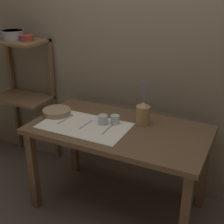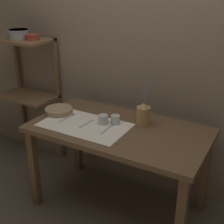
{
  "view_description": "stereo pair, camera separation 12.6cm",
  "coord_description": "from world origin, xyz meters",
  "views": [
    {
      "loc": [
        0.9,
        -1.95,
        1.8
      ],
      "look_at": [
        -0.06,
        0.0,
        0.87
      ],
      "focal_mm": 50.0,
      "sensor_mm": 36.0,
      "label": 1
    },
    {
      "loc": [
        1.01,
        -1.89,
        1.8
      ],
      "look_at": [
        -0.06,
        0.0,
        0.87
      ],
      "focal_mm": 50.0,
      "sensor_mm": 36.0,
      "label": 2
    }
  ],
  "objects": [
    {
      "name": "stone_wall_back",
      "position": [
        0.0,
        0.48,
        1.2
      ],
      "size": [
        7.0,
        0.06,
        2.4
      ],
      "color": "#7A6B56",
      "rests_on": "ground_plane"
    },
    {
      "name": "spoon_outer",
      "position": [
        -0.06,
        -0.02,
        0.75
      ],
      "size": [
        0.02,
        0.19,
        0.02
      ],
      "color": "#939399",
      "rests_on": "wooden_table"
    },
    {
      "name": "metal_pot_small",
      "position": [
        -1.04,
        0.26,
        1.31
      ],
      "size": [
        0.13,
        0.13,
        0.05
      ],
      "color": "#9E3828",
      "rests_on": "wooden_shelf_unit"
    },
    {
      "name": "pitcher_with_flowers",
      "position": [
        0.14,
        0.15,
        0.83
      ],
      "size": [
        0.11,
        0.11,
        0.39
      ],
      "color": "#A87F4C",
      "rests_on": "wooden_table"
    },
    {
      "name": "wooden_table",
      "position": [
        0.0,
        0.0,
        0.65
      ],
      "size": [
        1.37,
        0.74,
        0.75
      ],
      "color": "brown",
      "rests_on": "ground_plane"
    },
    {
      "name": "wooden_shelf_unit",
      "position": [
        -1.18,
        0.3,
        0.9
      ],
      "size": [
        0.56,
        0.35,
        1.28
      ],
      "color": "brown",
      "rests_on": "ground_plane"
    },
    {
      "name": "linen_cloth",
      "position": [
        -0.26,
        -0.08,
        0.75
      ],
      "size": [
        0.69,
        0.41,
        0.0
      ],
      "color": "silver",
      "rests_on": "wooden_table"
    },
    {
      "name": "spoon_inner",
      "position": [
        -0.45,
        -0.01,
        0.75
      ],
      "size": [
        0.03,
        0.19,
        0.02
      ],
      "color": "#939399",
      "rests_on": "wooden_table"
    },
    {
      "name": "fork_outer",
      "position": [
        -0.25,
        -0.07,
        0.75
      ],
      "size": [
        0.03,
        0.18,
        0.0
      ],
      "color": "#939399",
      "rests_on": "wooden_table"
    },
    {
      "name": "ground_plane",
      "position": [
        0.0,
        0.0,
        0.0
      ],
      "size": [
        12.0,
        12.0,
        0.0
      ],
      "primitive_type": "plane",
      "color": "brown"
    },
    {
      "name": "glass_tumbler_far",
      "position": [
        -0.06,
        0.05,
        0.79
      ],
      "size": [
        0.07,
        0.07,
        0.07
      ],
      "color": "#B7C1BC",
      "rests_on": "wooden_table"
    },
    {
      "name": "metal_pot_large",
      "position": [
        -1.2,
        0.26,
        1.33
      ],
      "size": [
        0.21,
        0.21,
        0.08
      ],
      "color": "#939399",
      "rests_on": "wooden_shelf_unit"
    },
    {
      "name": "wooden_bowl",
      "position": [
        -0.58,
        -0.0,
        0.77
      ],
      "size": [
        0.23,
        0.23,
        0.05
      ],
      "color": "#9E7F5B",
      "rests_on": "wooden_table"
    },
    {
      "name": "glass_tumbler_near",
      "position": [
        -0.14,
        0.0,
        0.79
      ],
      "size": [
        0.07,
        0.07,
        0.07
      ],
      "color": "#B7C1BC",
      "rests_on": "wooden_table"
    }
  ]
}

